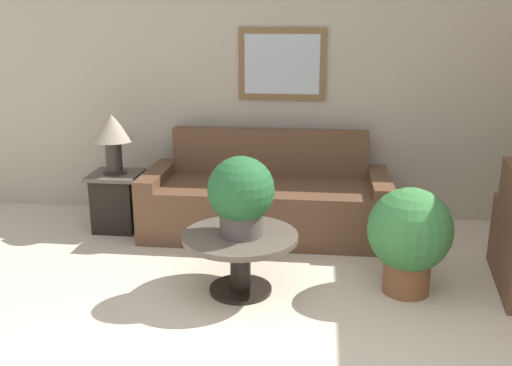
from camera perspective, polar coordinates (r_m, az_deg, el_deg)
The scene contains 7 objects.
wall_back at distance 5.68m, azimuth 4.83°, elevation 9.54°, with size 7.15×0.09×2.60m.
couch_main at distance 5.33m, azimuth 1.04°, elevation -1.84°, with size 2.24×0.90×0.93m.
coffee_table at distance 4.18m, azimuth -1.58°, elevation -6.71°, with size 0.84×0.84×0.45m.
side_table at distance 5.58m, azimuth -13.73°, elevation -1.73°, with size 0.46×0.46×0.55m.
table_lamp at distance 5.42m, azimuth -14.18°, elevation 4.90°, with size 0.39×0.39×0.56m.
potted_plant_on_table at distance 4.02m, azimuth -1.51°, elevation -1.11°, with size 0.48×0.48×0.58m.
potted_plant_floor at distance 4.27m, azimuth 15.09°, elevation -5.05°, with size 0.61×0.61×0.79m.
Camera 1 is at (0.17, -2.37, 1.94)m, focal length 40.00 mm.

